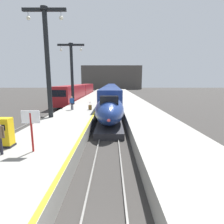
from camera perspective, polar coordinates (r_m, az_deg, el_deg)
platform_left at (r=27.58m, az=-8.80°, el=1.53°), size 4.80×110.00×1.05m
platform_right at (r=27.51m, az=8.11°, el=1.52°), size 4.80×110.00×1.05m
platform_left_safety_stripe at (r=27.25m, az=-4.09°, el=2.64°), size 0.20×107.80×0.01m
rail_main_left at (r=30.05m, az=-1.74°, el=1.44°), size 0.08×110.00×0.12m
rail_main_right at (r=30.04m, az=1.12°, el=1.44°), size 0.08×110.00×0.12m
rail_secondary_left at (r=31.38m, az=-16.69°, el=1.39°), size 0.08×110.00×0.12m
rail_secondary_right at (r=30.98m, az=-14.04°, el=1.41°), size 0.08×110.00×0.12m
highspeed_train_main at (r=50.09m, az=-0.12°, el=7.10°), size 2.92×76.50×3.60m
regional_train_adjacent at (r=45.84m, az=-10.40°, el=6.87°), size 2.85×36.60×3.80m
station_column_mid at (r=18.13m, az=-20.66°, el=17.51°), size 4.00×0.68×10.20m
station_column_far at (r=27.63m, az=-13.09°, el=13.98°), size 4.00×0.68×9.18m
passenger_near_edge at (r=22.21m, az=-13.05°, el=3.28°), size 0.57×0.22×1.69m
rolling_suitcase at (r=21.93m, az=-7.14°, el=1.57°), size 0.40×0.22×0.98m
ticket_machine_yellow at (r=11.00m, az=-31.83°, el=-6.11°), size 0.76×0.62×1.60m
departure_info_board at (r=9.43m, az=-25.21°, el=-3.23°), size 0.90×0.10×2.12m
terminus_back_wall at (r=104.22m, az=0.03°, el=11.42°), size 36.00×2.00×14.00m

